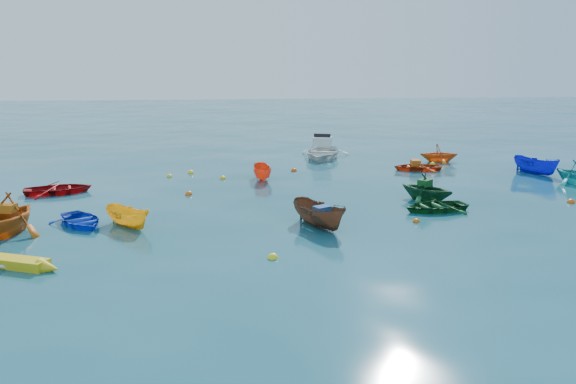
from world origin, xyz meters
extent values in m
plane|color=#0A4149|center=(0.00, 0.00, 0.00)|extent=(160.00, 160.00, 0.00)
imported|color=#1036CB|center=(-8.82, 1.76, 0.00)|extent=(3.21, 3.44, 0.58)
imported|color=brown|center=(0.76, 0.46, 0.00)|extent=(2.42, 3.20, 1.17)
imported|color=#BC5611|center=(-11.27, 0.82, 0.00)|extent=(3.43, 3.77, 1.71)
imported|color=yellow|center=(-6.83, 1.29, 0.00)|extent=(2.43, 2.46, 0.97)
imported|color=#10481E|center=(6.28, 2.36, 0.00)|extent=(3.23, 2.56, 0.60)
imported|color=teal|center=(15.95, 7.02, 0.00)|extent=(2.92, 3.18, 1.40)
imported|color=#A60D0F|center=(-11.31, 7.68, 0.00)|extent=(3.67, 3.00, 0.67)
imported|color=#F04216|center=(-0.89, 9.90, 0.00)|extent=(1.04, 2.59, 0.99)
imported|color=#114924|center=(6.54, 4.22, 0.00)|extent=(3.47, 3.51, 1.40)
imported|color=#C43A10|center=(8.68, 11.76, 0.00)|extent=(3.05, 2.34, 0.59)
imported|color=#0F16C4|center=(15.26, 9.87, 0.00)|extent=(2.24, 3.16, 1.15)
imported|color=orange|center=(11.05, 14.35, 0.00)|extent=(2.66, 2.35, 1.30)
imported|color=silver|center=(3.67, 16.83, 0.00)|extent=(4.70, 5.56, 1.58)
cube|color=navy|center=(0.83, 0.33, 0.73)|extent=(0.75, 0.69, 0.30)
cube|color=#B15F12|center=(-11.26, 0.87, 1.01)|extent=(0.75, 0.63, 0.32)
cube|color=#124A1A|center=(6.47, 4.29, 0.85)|extent=(0.79, 0.78, 0.31)
cube|color=#BE5613|center=(8.58, 11.77, 0.46)|extent=(0.60, 0.75, 0.34)
sphere|color=yellow|center=(-1.40, -3.05, 0.00)|extent=(0.36, 0.36, 0.36)
sphere|color=#D1580B|center=(4.86, 0.69, 0.00)|extent=(0.30, 0.30, 0.30)
sphere|color=yellow|center=(-6.18, 11.30, 0.00)|extent=(0.32, 0.32, 0.32)
sphere|color=#F15B0D|center=(-4.79, 6.68, 0.00)|extent=(0.37, 0.37, 0.37)
sphere|color=yellow|center=(-3.11, 10.42, 0.00)|extent=(0.35, 0.35, 0.35)
sphere|color=#E94C0C|center=(13.16, 3.03, 0.00)|extent=(0.37, 0.37, 0.37)
sphere|color=yellow|center=(-5.01, 12.29, 0.00)|extent=(0.36, 0.36, 0.36)
sphere|color=#E0510C|center=(1.16, 12.25, 0.00)|extent=(0.37, 0.37, 0.37)
sphere|color=yellow|center=(10.31, 13.45, 0.00)|extent=(0.35, 0.35, 0.35)
camera|label=1|loc=(-2.87, -20.86, 6.44)|focal=35.00mm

